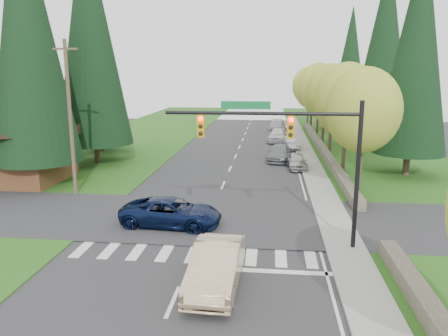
% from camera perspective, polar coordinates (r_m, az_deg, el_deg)
% --- Properties ---
extents(ground, '(120.00, 120.00, 0.00)m').
position_cam_1_polar(ground, '(17.17, -5.94, -15.34)').
color(ground, '#28282B').
rests_on(ground, ground).
extents(grass_east, '(14.00, 110.00, 0.06)m').
position_cam_1_polar(grass_east, '(37.02, 21.12, -0.84)').
color(grass_east, '#275717').
rests_on(grass_east, ground).
extents(grass_west, '(14.00, 110.00, 0.06)m').
position_cam_1_polar(grass_west, '(39.28, -18.58, 0.08)').
color(grass_west, '#275717').
rests_on(grass_west, ground).
extents(cross_street, '(120.00, 8.00, 0.10)m').
position_cam_1_polar(cross_street, '(24.42, -2.04, -6.67)').
color(cross_street, '#28282B').
rests_on(cross_street, ground).
extents(sidewalk_east, '(1.80, 80.00, 0.13)m').
position_cam_1_polar(sidewalk_east, '(37.85, 11.40, 0.09)').
color(sidewalk_east, gray).
rests_on(sidewalk_east, ground).
extents(curb_east, '(0.20, 80.00, 0.13)m').
position_cam_1_polar(curb_east, '(37.78, 10.12, 0.12)').
color(curb_east, gray).
rests_on(curb_east, ground).
extents(stone_wall_north, '(0.70, 40.00, 0.70)m').
position_cam_1_polar(stone_wall_north, '(45.79, 12.66, 2.51)').
color(stone_wall_north, '#4C4438').
rests_on(stone_wall_north, ground).
extents(traffic_signal, '(8.70, 0.37, 6.80)m').
position_cam_1_polar(traffic_signal, '(19.60, 9.15, 3.47)').
color(traffic_signal, black).
rests_on(traffic_signal, ground).
extents(brown_building, '(8.40, 8.40, 5.40)m').
position_cam_1_polar(brown_building, '(35.34, -25.22, 3.35)').
color(brown_building, '#4C2D19').
rests_on(brown_building, ground).
extents(utility_pole, '(1.60, 0.24, 10.00)m').
position_cam_1_polar(utility_pole, '(29.87, -19.44, 6.26)').
color(utility_pole, '#473828').
rests_on(utility_pole, ground).
extents(decid_tree_0, '(4.80, 4.80, 8.37)m').
position_cam_1_polar(decid_tree_0, '(29.53, 17.73, 7.20)').
color(decid_tree_0, '#38281C').
rests_on(decid_tree_0, ground).
extents(decid_tree_1, '(5.20, 5.20, 8.80)m').
position_cam_1_polar(decid_tree_1, '(36.40, 15.74, 8.52)').
color(decid_tree_1, '#38281C').
rests_on(decid_tree_1, ground).
extents(decid_tree_2, '(5.00, 5.00, 8.82)m').
position_cam_1_polar(decid_tree_2, '(43.28, 13.97, 9.33)').
color(decid_tree_2, '#38281C').
rests_on(decid_tree_2, ground).
extents(decid_tree_3, '(5.00, 5.00, 8.55)m').
position_cam_1_polar(decid_tree_3, '(50.24, 13.00, 9.45)').
color(decid_tree_3, '#38281C').
rests_on(decid_tree_3, ground).
extents(decid_tree_4, '(5.40, 5.40, 9.18)m').
position_cam_1_polar(decid_tree_4, '(57.19, 12.31, 10.21)').
color(decid_tree_4, '#38281C').
rests_on(decid_tree_4, ground).
extents(decid_tree_5, '(4.80, 4.80, 8.30)m').
position_cam_1_polar(decid_tree_5, '(64.15, 11.45, 9.98)').
color(decid_tree_5, '#38281C').
rests_on(decid_tree_5, ground).
extents(decid_tree_6, '(5.20, 5.20, 8.86)m').
position_cam_1_polar(decid_tree_6, '(71.12, 11.03, 10.47)').
color(decid_tree_6, '#38281C').
rests_on(decid_tree_6, ground).
extents(conifer_w_a, '(6.12, 6.12, 19.80)m').
position_cam_1_polar(conifer_w_a, '(33.25, -24.33, 16.21)').
color(conifer_w_a, '#38281C').
rests_on(conifer_w_a, ground).
extents(conifer_w_b, '(5.44, 5.44, 17.80)m').
position_cam_1_polar(conifer_w_b, '(38.14, -25.12, 14.00)').
color(conifer_w_b, '#38281C').
rests_on(conifer_w_b, ground).
extents(conifer_w_c, '(6.46, 6.46, 20.80)m').
position_cam_1_polar(conifer_w_c, '(40.03, -17.15, 16.63)').
color(conifer_w_c, '#38281C').
rests_on(conifer_w_c, ground).
extents(conifer_w_e, '(5.78, 5.78, 18.80)m').
position_cam_1_polar(conifer_w_e, '(46.26, -16.44, 14.78)').
color(conifer_w_e, '#38281C').
rests_on(conifer_w_e, ground).
extents(conifer_e_a, '(5.44, 5.44, 17.80)m').
position_cam_1_polar(conifer_e_a, '(36.49, 23.90, 14.23)').
color(conifer_e_a, '#38281C').
rests_on(conifer_e_a, ground).
extents(conifer_e_b, '(6.12, 6.12, 19.80)m').
position_cam_1_polar(conifer_e_b, '(50.30, 20.23, 14.88)').
color(conifer_e_b, '#38281C').
rests_on(conifer_e_b, ground).
extents(conifer_e_c, '(5.10, 5.10, 16.80)m').
position_cam_1_polar(conifer_e_c, '(63.76, 16.18, 13.11)').
color(conifer_e_c, '#38281C').
rests_on(conifer_e_c, ground).
extents(sedan_champagne, '(1.90, 5.05, 1.65)m').
position_cam_1_polar(sedan_champagne, '(16.87, -1.06, -12.68)').
color(sedan_champagne, beige).
rests_on(sedan_champagne, ground).
extents(suv_navy, '(5.49, 2.88, 1.48)m').
position_cam_1_polar(suv_navy, '(23.30, -6.89, -5.78)').
color(suv_navy, '#0A1536').
rests_on(suv_navy, ground).
extents(parked_car_a, '(1.77, 3.92, 1.31)m').
position_cam_1_polar(parked_car_a, '(37.23, 9.51, 0.89)').
color(parked_car_a, '#B0B0B5').
rests_on(parked_car_a, ground).
extents(parked_car_b, '(2.49, 5.03, 1.41)m').
position_cam_1_polar(parked_car_b, '(40.47, 7.26, 1.95)').
color(parked_car_b, slate).
rests_on(parked_car_b, ground).
extents(parked_car_c, '(1.68, 4.02, 1.29)m').
position_cam_1_polar(parked_car_c, '(46.70, 8.85, 3.22)').
color(parked_car_c, '#B7B7BC').
rests_on(parked_car_c, ground).
extents(parked_car_d, '(2.53, 5.04, 1.65)m').
position_cam_1_polar(parked_car_d, '(51.35, 7.05, 4.30)').
color(parked_car_d, silver).
rests_on(parked_car_d, ground).
extents(parked_car_e, '(2.15, 4.99, 1.43)m').
position_cam_1_polar(parked_car_e, '(61.49, 6.92, 5.53)').
color(parked_car_e, '#999A9E').
rests_on(parked_car_e, ground).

